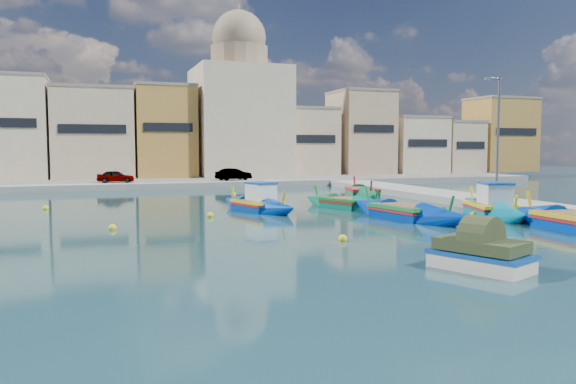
{
  "coord_description": "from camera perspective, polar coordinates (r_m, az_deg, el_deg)",
  "views": [
    {
      "loc": [
        -5.76,
        -22.11,
        3.79
      ],
      "look_at": [
        4.0,
        6.0,
        1.4
      ],
      "focal_mm": 35.0,
      "sensor_mm": 36.0,
      "label": 1
    }
  ],
  "objects": [
    {
      "name": "ground",
      "position": [
        23.16,
        -4.5,
        -4.84
      ],
      "size": [
        160.0,
        160.0,
        0.0
      ],
      "primitive_type": "plane",
      "color": "#13393A",
      "rests_on": "ground"
    },
    {
      "name": "north_quay",
      "position": [
        54.53,
        -13.05,
        0.81
      ],
      "size": [
        80.0,
        8.0,
        0.6
      ],
      "primitive_type": "cube",
      "color": "gray",
      "rests_on": "ground"
    },
    {
      "name": "north_townhouses",
      "position": [
        62.73,
        -7.75,
        5.65
      ],
      "size": [
        83.2,
        7.87,
        10.19
      ],
      "color": "#C9AF8B",
      "rests_on": "ground"
    },
    {
      "name": "church_block",
      "position": [
        64.24,
        -4.96,
        8.7
      ],
      "size": [
        10.0,
        10.0,
        19.1
      ],
      "color": "beige",
      "rests_on": "ground"
    },
    {
      "name": "quay_street_lamp",
      "position": [
        36.45,
        20.48,
        5.16
      ],
      "size": [
        1.18,
        0.16,
        8.0
      ],
      "color": "#595B60",
      "rests_on": "ground"
    },
    {
      "name": "parked_cars",
      "position": [
        52.68,
        -19.65,
        1.47
      ],
      "size": [
        27.86,
        2.25,
        1.14
      ],
      "color": "#4C1919",
      "rests_on": "north_quay"
    },
    {
      "name": "luzzu_turquoise_cabin",
      "position": [
        33.01,
        19.95,
        -1.67
      ],
      "size": [
        4.75,
        9.19,
        2.9
      ],
      "color": "#007899",
      "rests_on": "ground"
    },
    {
      "name": "luzzu_blue_cabin",
      "position": [
        33.32,
        -3.14,
        -1.38
      ],
      "size": [
        4.0,
        7.72,
        2.66
      ],
      "color": "#0033A2",
      "rests_on": "ground"
    },
    {
      "name": "luzzu_cyan_mid",
      "position": [
        42.73,
        7.53,
        -0.18
      ],
      "size": [
        4.12,
        8.75,
        2.52
      ],
      "color": "#0A714C",
      "rests_on": "ground"
    },
    {
      "name": "luzzu_green",
      "position": [
        35.12,
        5.79,
        -1.23
      ],
      "size": [
        4.38,
        7.21,
        2.22
      ],
      "color": "#0A7153",
      "rests_on": "ground"
    },
    {
      "name": "luzzu_blue_south",
      "position": [
        30.31,
        11.81,
        -2.16
      ],
      "size": [
        3.64,
        9.4,
        2.65
      ],
      "color": "#002EA1",
      "rests_on": "ground"
    },
    {
      "name": "tender_near",
      "position": [
        18.39,
        18.98,
        -6.11
      ],
      "size": [
        2.66,
        3.38,
        1.47
      ],
      "color": "beige",
      "rests_on": "ground"
    },
    {
      "name": "mooring_buoys",
      "position": [
        31.53,
        -5.76,
        -2.19
      ],
      "size": [
        22.79,
        22.94,
        0.36
      ],
      "color": "yellow",
      "rests_on": "ground"
    }
  ]
}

